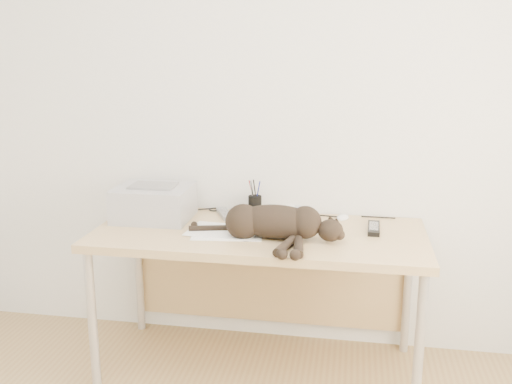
% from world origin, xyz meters
% --- Properties ---
extents(wall_back, '(3.50, 0.00, 3.50)m').
position_xyz_m(wall_back, '(0.00, 1.75, 1.30)').
color(wall_back, white).
rests_on(wall_back, floor).
extents(desk, '(1.60, 0.70, 0.74)m').
position_xyz_m(desk, '(0.00, 1.48, 0.61)').
color(desk, tan).
rests_on(desk, floor).
extents(printer, '(0.38, 0.33, 0.18)m').
position_xyz_m(printer, '(-0.57, 1.50, 0.83)').
color(printer, '#A9A9AE').
rests_on(printer, desk).
extents(papers, '(0.38, 0.29, 0.01)m').
position_xyz_m(papers, '(-0.16, 1.34, 0.74)').
color(papers, white).
rests_on(papers, desk).
extents(cat, '(0.74, 0.35, 0.17)m').
position_xyz_m(cat, '(0.08, 1.29, 0.81)').
color(cat, black).
rests_on(cat, desk).
extents(mug, '(0.12, 0.12, 0.08)m').
position_xyz_m(mug, '(0.14, 1.57, 0.78)').
color(mug, silver).
rests_on(mug, desk).
extents(pen_cup, '(0.07, 0.07, 0.18)m').
position_xyz_m(pen_cup, '(-0.07, 1.68, 0.79)').
color(pen_cup, black).
rests_on(pen_cup, desk).
extents(remote_grey, '(0.13, 0.20, 0.02)m').
position_xyz_m(remote_grey, '(-0.22, 1.62, 0.75)').
color(remote_grey, gray).
rests_on(remote_grey, desk).
extents(remote_black, '(0.06, 0.20, 0.02)m').
position_xyz_m(remote_black, '(0.55, 1.49, 0.75)').
color(remote_black, black).
rests_on(remote_black, desk).
extents(mouse, '(0.09, 0.11, 0.03)m').
position_xyz_m(mouse, '(0.40, 1.67, 0.76)').
color(mouse, white).
rests_on(mouse, desk).
extents(cable_tangle, '(1.36, 0.07, 0.01)m').
position_xyz_m(cable_tangle, '(0.00, 1.70, 0.75)').
color(cable_tangle, black).
rests_on(cable_tangle, desk).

